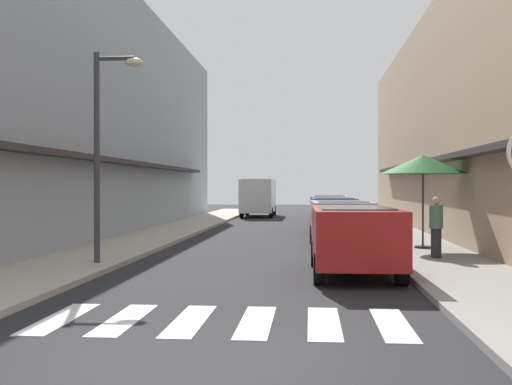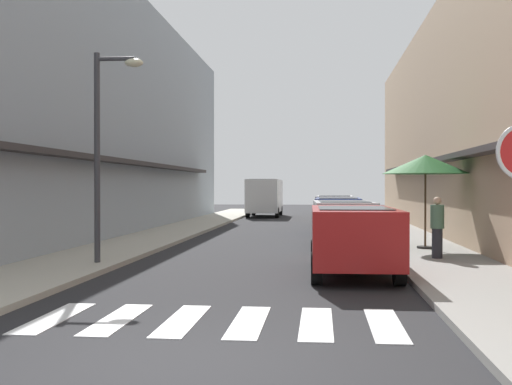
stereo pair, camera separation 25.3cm
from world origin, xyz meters
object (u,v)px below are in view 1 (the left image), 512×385
at_px(delivery_van, 258,194).
at_px(pedestrian_walking_near, 436,226).
at_px(parked_car_far, 334,211).
at_px(parked_car_mid, 341,219).
at_px(cafe_umbrella, 423,165).
at_px(parked_car_distant, 329,207).
at_px(street_lamp, 105,133).
at_px(parked_car_near, 354,233).

xyz_separation_m(delivery_van, pedestrian_walking_near, (6.42, -23.88, -0.48)).
height_order(parked_car_far, delivery_van, delivery_van).
relative_size(parked_car_mid, cafe_umbrella, 1.51).
bearing_deg(parked_car_far, parked_car_mid, -90.00).
relative_size(parked_car_mid, delivery_van, 0.76).
distance_m(parked_car_distant, street_lamp, 18.06).
bearing_deg(delivery_van, parked_car_far, -73.89).
bearing_deg(parked_car_distant, parked_car_far, -90.00).
relative_size(delivery_van, pedestrian_walking_near, 3.52).
relative_size(cafe_umbrella, pedestrian_walking_near, 1.77).
bearing_deg(parked_car_far, street_lamp, -117.67).
bearing_deg(delivery_van, parked_car_near, -80.92).
bearing_deg(parked_car_distant, street_lamp, -108.76).
distance_m(parked_car_far, cafe_umbrella, 7.32).
xyz_separation_m(delivery_van, street_lamp, (-1.55, -25.56, 1.77)).
relative_size(parked_car_distant, delivery_van, 0.75).
bearing_deg(parked_car_mid, pedestrian_walking_near, -58.31).
xyz_separation_m(parked_car_far, parked_car_distant, (0.00, 5.97, -0.00)).
bearing_deg(street_lamp, pedestrian_walking_near, 11.91).
relative_size(delivery_van, street_lamp, 1.09).
bearing_deg(parked_car_near, street_lamp, 172.34).
xyz_separation_m(parked_car_distant, pedestrian_walking_near, (2.21, -15.28, -0.00)).
distance_m(parked_car_near, parked_car_mid, 6.04).
bearing_deg(street_lamp, delivery_van, 86.52).
bearing_deg(pedestrian_walking_near, street_lamp, -130.29).
bearing_deg(cafe_umbrella, street_lamp, -152.31).
distance_m(parked_car_mid, parked_car_far, 5.73).
xyz_separation_m(parked_car_near, pedestrian_walking_near, (2.21, 2.46, -0.00)).
bearing_deg(delivery_van, parked_car_mid, -78.28).
bearing_deg(parked_car_near, cafe_umbrella, 65.10).
distance_m(parked_car_distant, pedestrian_walking_near, 15.44).
height_order(parked_car_distant, delivery_van, delivery_van).
height_order(delivery_van, street_lamp, street_lamp).
bearing_deg(parked_car_far, delivery_van, 106.11).
distance_m(parked_car_near, pedestrian_walking_near, 3.31).
distance_m(parked_car_distant, cafe_umbrella, 13.03).
height_order(parked_car_near, parked_car_far, same).
bearing_deg(delivery_van, parked_car_distant, -63.92).
relative_size(parked_car_mid, street_lamp, 0.83).
distance_m(parked_car_mid, street_lamp, 8.12).
height_order(parked_car_near, parked_car_distant, same).
xyz_separation_m(parked_car_mid, parked_car_far, (-0.00, 5.73, -0.00)).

